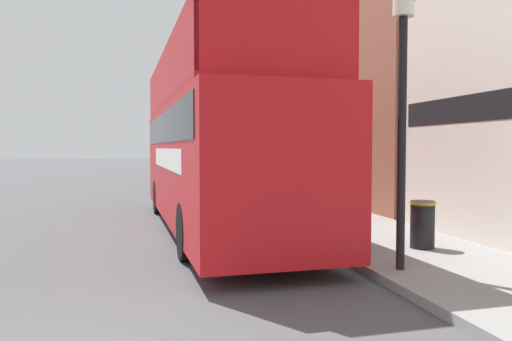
{
  "coord_description": "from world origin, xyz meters",
  "views": [
    {
      "loc": [
        1.65,
        -3.6,
        2.01
      ],
      "look_at": [
        4.03,
        6.89,
        1.52
      ],
      "focal_mm": 35.0,
      "sensor_mm": 36.0,
      "label": 1
    }
  ],
  "objects": [
    {
      "name": "ground_plane",
      "position": [
        0.0,
        21.0,
        0.0
      ],
      "size": [
        144.0,
        144.0,
        0.0
      ],
      "primitive_type": "plane",
      "color": "#4C4C4F"
    },
    {
      "name": "lamp_post_third",
      "position": [
        5.66,
        19.44,
        3.13
      ],
      "size": [
        0.35,
        0.35,
        4.29
      ],
      "color": "black",
      "rests_on": "sidewalk"
    },
    {
      "name": "parked_car_ahead_of_bus",
      "position": [
        3.96,
        17.07,
        0.66
      ],
      "size": [
        1.92,
        4.03,
        1.43
      ],
      "rotation": [
        0.0,
        0.0,
        0.06
      ],
      "color": "#9E9EA3",
      "rests_on": "ground_plane"
    },
    {
      "name": "lamp_post_second",
      "position": [
        5.57,
        11.38,
        3.26
      ],
      "size": [
        0.35,
        0.35,
        4.51
      ],
      "color": "black",
      "rests_on": "sidewalk"
    },
    {
      "name": "litter_bin",
      "position": [
        6.71,
        4.71,
        0.61
      ],
      "size": [
        0.48,
        0.48,
        0.88
      ],
      "color": "black",
      "rests_on": "sidewalk"
    },
    {
      "name": "lamp_post_nearest",
      "position": [
        5.5,
        3.32,
        3.27
      ],
      "size": [
        0.35,
        0.35,
        4.52
      ],
      "color": "black",
      "rests_on": "sidewalk"
    },
    {
      "name": "tour_bus",
      "position": [
        3.38,
        8.64,
        1.92
      ],
      "size": [
        3.0,
        11.12,
        4.27
      ],
      "rotation": [
        0.0,
        0.0,
        0.04
      ],
      "color": "red",
      "rests_on": "ground_plane"
    },
    {
      "name": "sidewalk",
      "position": [
        6.54,
        18.0,
        0.07
      ],
      "size": [
        2.98,
        108.0,
        0.14
      ],
      "color": "gray",
      "rests_on": "ground_plane"
    },
    {
      "name": "brick_terrace_rear",
      "position": [
        11.03,
        19.2,
        4.86
      ],
      "size": [
        6.0,
        21.95,
        9.72
      ],
      "color": "#935642",
      "rests_on": "ground_plane"
    }
  ]
}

